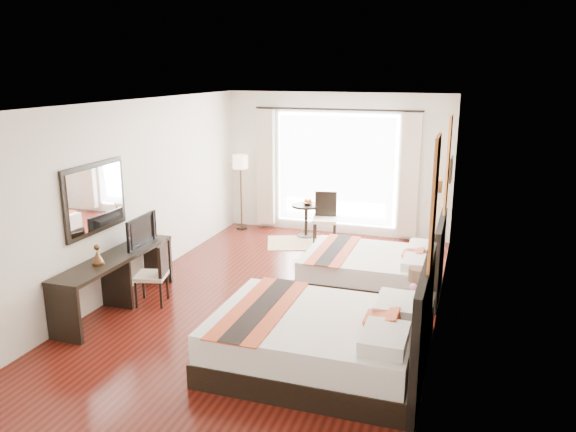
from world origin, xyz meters
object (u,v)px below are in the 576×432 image
(bed_near, at_px, (324,340))
(vase, at_px, (413,297))
(television, at_px, (137,230))
(floor_lamp, at_px, (240,167))
(console_desk, at_px, (116,282))
(fruit_bowl, at_px, (308,203))
(window_chair, at_px, (325,227))
(nightstand, at_px, (415,316))
(table_lamp, at_px, (417,277))
(side_table, at_px, (306,221))
(desk_chair, at_px, (153,285))
(bed_far, at_px, (376,269))

(bed_near, height_order, vase, bed_near)
(television, height_order, floor_lamp, floor_lamp)
(vase, bearing_deg, console_desk, -175.37)
(console_desk, bearing_deg, fruit_bowl, 69.29)
(fruit_bowl, distance_m, window_chair, 0.61)
(nightstand, relative_size, table_lamp, 1.51)
(side_table, bearing_deg, desk_chair, -106.28)
(bed_near, height_order, side_table, bed_near)
(bed_near, xyz_separation_m, floor_lamp, (-3.07, 4.92, 0.96))
(table_lamp, height_order, desk_chair, desk_chair)
(bed_far, relative_size, television, 2.67)
(nightstand, bearing_deg, bed_far, 117.55)
(vase, bearing_deg, bed_far, 114.59)
(bed_near, height_order, console_desk, bed_near)
(vase, distance_m, floor_lamp, 5.60)
(bed_near, height_order, desk_chair, bed_near)
(vase, bearing_deg, bed_near, -130.76)
(bed_far, xyz_separation_m, television, (-3.26, -1.33, 0.68))
(bed_far, distance_m, window_chair, 2.39)
(bed_near, bearing_deg, vase, 49.24)
(television, bearing_deg, floor_lamp, -2.79)
(television, bearing_deg, window_chair, -32.24)
(desk_chair, relative_size, window_chair, 0.93)
(bed_near, xyz_separation_m, side_table, (-1.62, 4.77, -0.01))
(vase, distance_m, fruit_bowl, 4.49)
(table_lamp, height_order, television, television)
(bed_far, height_order, nightstand, bed_far)
(floor_lamp, xyz_separation_m, side_table, (1.44, -0.15, -0.97))
(desk_chair, bearing_deg, bed_near, 145.36)
(floor_lamp, relative_size, side_table, 2.35)
(television, bearing_deg, vase, -95.30)
(console_desk, distance_m, side_table, 4.37)
(nightstand, xyz_separation_m, floor_lamp, (-3.95, 3.79, 1.05))
(console_desk, relative_size, floor_lamp, 1.43)
(side_table, xyz_separation_m, window_chair, (0.44, -0.23, -0.04))
(vase, relative_size, side_table, 0.18)
(nightstand, xyz_separation_m, side_table, (-2.51, 3.65, 0.08))
(nightstand, height_order, vase, vase)
(window_chair, bearing_deg, bed_far, 23.07)
(floor_lamp, bearing_deg, bed_far, -36.43)
(table_lamp, bearing_deg, vase, -92.52)
(desk_chair, bearing_deg, window_chair, -128.94)
(bed_near, distance_m, bed_far, 2.55)
(side_table, relative_size, window_chair, 0.69)
(nightstand, xyz_separation_m, window_chair, (-2.06, 3.42, 0.04))
(television, xyz_separation_m, side_table, (1.49, 3.55, -0.65))
(nightstand, distance_m, desk_chair, 3.63)
(nightstand, relative_size, window_chair, 0.55)
(table_lamp, xyz_separation_m, fruit_bowl, (-2.45, 3.53, -0.05))
(vase, relative_size, fruit_bowl, 0.58)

